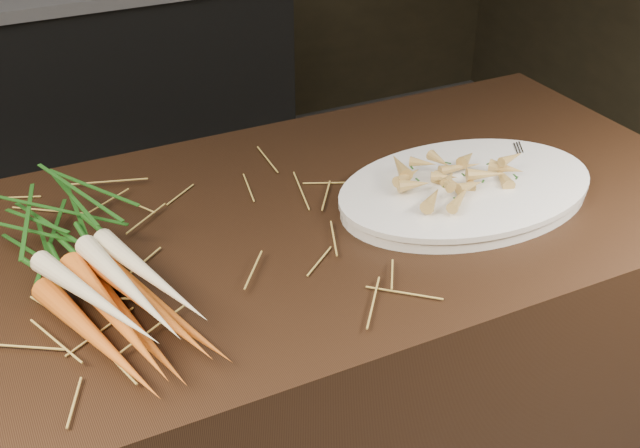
# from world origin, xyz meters

# --- Properties ---
(back_counter) EXTENTS (1.82, 0.62, 0.84)m
(back_counter) POSITION_xyz_m (0.30, 2.18, 0.42)
(back_counter) COLOR black
(back_counter) RESTS_ON ground
(root_veg_bunch) EXTENTS (0.27, 0.54, 0.10)m
(root_veg_bunch) POSITION_xyz_m (0.13, 0.27, 0.95)
(root_veg_bunch) COLOR #CB551C
(root_veg_bunch) RESTS_ON main_counter
(serving_platter) EXTENTS (0.45, 0.30, 0.02)m
(serving_platter) POSITION_xyz_m (0.75, 0.23, 0.91)
(serving_platter) COLOR white
(serving_platter) RESTS_ON main_counter
(roasted_veg_heap) EXTENTS (0.22, 0.16, 0.05)m
(roasted_veg_heap) POSITION_xyz_m (0.75, 0.23, 0.95)
(roasted_veg_heap) COLOR #AC7D41
(roasted_veg_heap) RESTS_ON serving_platter
(serving_fork) EXTENTS (0.10, 0.15, 0.00)m
(serving_fork) POSITION_xyz_m (0.91, 0.21, 0.93)
(serving_fork) COLOR silver
(serving_fork) RESTS_ON serving_platter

